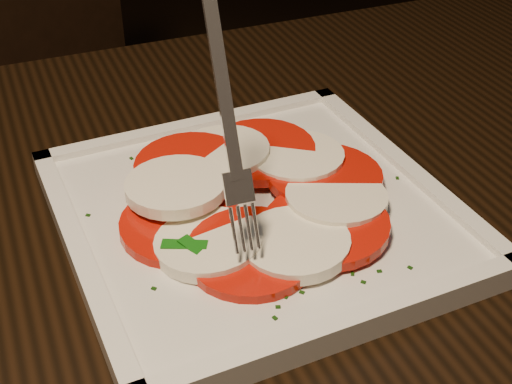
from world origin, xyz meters
The scene contains 5 objects.
table centered at (0.22, -0.08, 0.65)m, with size 1.23×0.85×0.75m.
chair centered at (0.07, 0.67, 0.53)m, with size 0.53×0.53×0.93m.
plate centered at (0.20, -0.07, 0.76)m, with size 0.30×0.30×0.01m, color white.
caprese_salad centered at (0.20, -0.07, 0.78)m, with size 0.26×0.25×0.03m.
fork centered at (0.16, -0.09, 0.87)m, with size 0.03×0.08×0.17m, color white, non-canonical shape.
Camera 1 is at (0.04, -0.50, 1.10)m, focal length 50.00 mm.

